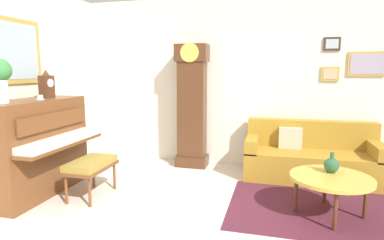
# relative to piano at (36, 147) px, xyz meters

# --- Properties ---
(ground_plane) EXTENTS (6.40, 6.00, 0.10)m
(ground_plane) POSITION_rel_piano_xyz_m (2.23, -0.39, -0.67)
(ground_plane) COLOR beige
(wall_back) EXTENTS (5.30, 0.13, 2.80)m
(wall_back) POSITION_rel_piano_xyz_m (2.24, 2.01, 0.78)
(wall_back) COLOR silver
(wall_back) RESTS_ON ground_plane
(area_rug) EXTENTS (2.10, 1.50, 0.01)m
(area_rug) POSITION_rel_piano_xyz_m (3.55, 0.36, -0.62)
(area_rug) COLOR #4C1E2D
(area_rug) RESTS_ON ground_plane
(piano) EXTENTS (0.87, 1.44, 1.24)m
(piano) POSITION_rel_piano_xyz_m (0.00, 0.00, 0.00)
(piano) COLOR brown
(piano) RESTS_ON ground_plane
(piano_bench) EXTENTS (0.42, 0.70, 0.48)m
(piano_bench) POSITION_rel_piano_xyz_m (0.75, 0.08, -0.22)
(piano_bench) COLOR brown
(piano_bench) RESTS_ON ground_plane
(grandfather_clock) EXTENTS (0.52, 0.34, 2.03)m
(grandfather_clock) POSITION_rel_piano_xyz_m (1.66, 1.69, 0.34)
(grandfather_clock) COLOR #4C2B19
(grandfather_clock) RESTS_ON ground_plane
(couch) EXTENTS (1.90, 0.80, 0.84)m
(couch) POSITION_rel_piano_xyz_m (3.52, 1.54, -0.31)
(couch) COLOR olive
(couch) RESTS_ON ground_plane
(coffee_table) EXTENTS (0.88, 0.88, 0.45)m
(coffee_table) POSITION_rel_piano_xyz_m (3.62, 0.26, -0.20)
(coffee_table) COLOR gold
(coffee_table) RESTS_ON ground_plane
(mantel_clock) EXTENTS (0.13, 0.18, 0.38)m
(mantel_clock) POSITION_rel_piano_xyz_m (0.00, 0.28, 0.78)
(mantel_clock) COLOR #4C2B19
(mantel_clock) RESTS_ON piano
(flower_vase) EXTENTS (0.26, 0.26, 0.58)m
(flower_vase) POSITION_rel_piano_xyz_m (0.00, -0.46, 0.93)
(flower_vase) COLOR silver
(flower_vase) RESTS_ON piano
(teacup) EXTENTS (0.12, 0.12, 0.06)m
(teacup) POSITION_rel_piano_xyz_m (0.09, 0.03, 0.64)
(teacup) COLOR #ADC6D6
(teacup) RESTS_ON piano
(green_jug) EXTENTS (0.17, 0.17, 0.24)m
(green_jug) POSITION_rel_piano_xyz_m (3.63, 0.40, -0.08)
(green_jug) COLOR #234C33
(green_jug) RESTS_ON coffee_table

